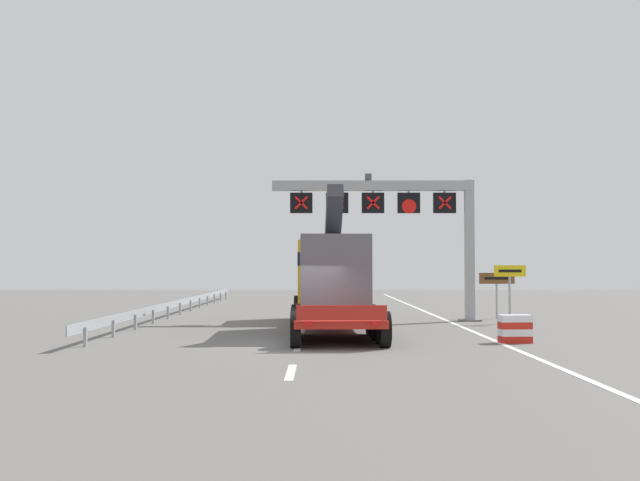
{
  "coord_description": "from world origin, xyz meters",
  "views": [
    {
      "loc": [
        0.43,
        -23.15,
        2.43
      ],
      "look_at": [
        0.43,
        6.62,
        3.51
      ],
      "focal_mm": 41.49,
      "sensor_mm": 36.0,
      "label": 1
    }
  ],
  "objects_px": {
    "exit_sign_yellow": "(510,280)",
    "tourist_info_sign_brown": "(497,283)",
    "overhead_lane_gantry": "(399,209)",
    "heavy_haul_truck_red": "(330,278)",
    "crash_barrier_striped": "(515,329)"
  },
  "relations": [
    {
      "from": "heavy_haul_truck_red",
      "to": "exit_sign_yellow",
      "type": "relative_size",
      "value": 5.61
    },
    {
      "from": "overhead_lane_gantry",
      "to": "tourist_info_sign_brown",
      "type": "distance_m",
      "value": 6.08
    },
    {
      "from": "overhead_lane_gantry",
      "to": "tourist_info_sign_brown",
      "type": "bearing_deg",
      "value": 17.64
    },
    {
      "from": "heavy_haul_truck_red",
      "to": "tourist_info_sign_brown",
      "type": "height_order",
      "value": "heavy_haul_truck_red"
    },
    {
      "from": "overhead_lane_gantry",
      "to": "exit_sign_yellow",
      "type": "distance_m",
      "value": 5.84
    },
    {
      "from": "overhead_lane_gantry",
      "to": "heavy_haul_truck_red",
      "type": "height_order",
      "value": "overhead_lane_gantry"
    },
    {
      "from": "overhead_lane_gantry",
      "to": "crash_barrier_striped",
      "type": "xyz_separation_m",
      "value": [
        2.69,
        -9.7,
        -4.63
      ]
    },
    {
      "from": "overhead_lane_gantry",
      "to": "heavy_haul_truck_red",
      "type": "relative_size",
      "value": 0.67
    },
    {
      "from": "overhead_lane_gantry",
      "to": "crash_barrier_striped",
      "type": "height_order",
      "value": "overhead_lane_gantry"
    },
    {
      "from": "exit_sign_yellow",
      "to": "tourist_info_sign_brown",
      "type": "bearing_deg",
      "value": 86.62
    },
    {
      "from": "heavy_haul_truck_red",
      "to": "overhead_lane_gantry",
      "type": "bearing_deg",
      "value": 49.37
    },
    {
      "from": "heavy_haul_truck_red",
      "to": "crash_barrier_striped",
      "type": "xyz_separation_m",
      "value": [
        5.89,
        -5.97,
        -1.54
      ]
    },
    {
      "from": "exit_sign_yellow",
      "to": "crash_barrier_striped",
      "type": "xyz_separation_m",
      "value": [
        -1.93,
        -8.11,
        -1.44
      ]
    },
    {
      "from": "overhead_lane_gantry",
      "to": "tourist_info_sign_brown",
      "type": "relative_size",
      "value": 4.34
    },
    {
      "from": "exit_sign_yellow",
      "to": "tourist_info_sign_brown",
      "type": "xyz_separation_m",
      "value": [
        0.18,
        3.12,
        -0.21
      ]
    }
  ]
}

